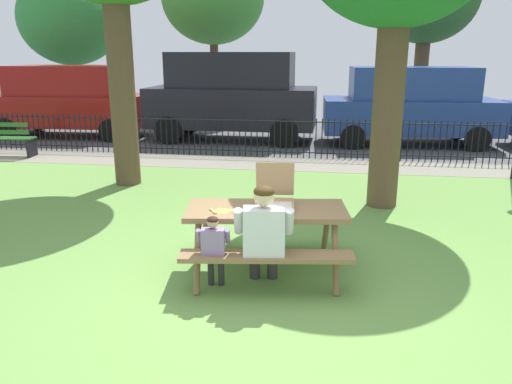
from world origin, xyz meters
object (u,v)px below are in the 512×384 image
object	(u,v)px
pizza_slice_on_table	(220,211)
parked_car_right	(410,104)
child_at_table	(214,246)
parked_car_left	(69,99)
parked_car_center	(232,94)
picnic_table_foreground	(266,223)
far_tree_left	(70,20)
park_bench_left	(0,140)
adult_at_table	(264,233)
pizza_box_open	(275,195)

from	to	relation	value
pizza_slice_on_table	parked_car_right	xyz separation A→B (m)	(3.32, 8.95, 0.32)
child_at_table	pizza_slice_on_table	bearing A→B (deg)	92.47
pizza_slice_on_table	parked_car_left	size ratio (longest dim) A/B	0.06
pizza_slice_on_table	parked_car_right	distance (m)	9.55
child_at_table	parked_car_center	distance (m)	9.53
picnic_table_foreground	far_tree_left	xyz separation A→B (m)	(-9.23, 13.47, 3.04)
pizza_slice_on_table	child_at_table	distance (m)	0.48
park_bench_left	parked_car_right	size ratio (longest dim) A/B	0.35
picnic_table_foreground	adult_at_table	world-z (taller)	adult_at_table
picnic_table_foreground	pizza_box_open	world-z (taller)	pizza_box_open
pizza_box_open	parked_car_center	xyz separation A→B (m)	(-2.15, 8.64, 0.42)
parked_car_center	parked_car_right	distance (m)	4.90
child_at_table	parked_car_right	world-z (taller)	parked_car_right
picnic_table_foreground	pizza_slice_on_table	size ratio (longest dim) A/B	7.28
picnic_table_foreground	parked_car_center	xyz separation A→B (m)	(-2.07, 8.76, 0.71)
pizza_slice_on_table	parked_car_center	size ratio (longest dim) A/B	0.06
far_tree_left	parked_car_left	bearing A→B (deg)	-64.82
parked_car_left	far_tree_left	bearing A→B (deg)	115.18
picnic_table_foreground	pizza_slice_on_table	world-z (taller)	pizza_slice_on_table
pizza_box_open	child_at_table	bearing A→B (deg)	-127.64
adult_at_table	parked_car_left	world-z (taller)	parked_car_left
picnic_table_foreground	parked_car_left	xyz separation A→B (m)	(-7.02, 8.76, 0.50)
parked_car_left	parked_car_center	bearing A→B (deg)	-0.00
pizza_slice_on_table	parked_car_right	size ratio (longest dim) A/B	0.06
picnic_table_foreground	pizza_box_open	bearing A→B (deg)	57.44
parked_car_center	far_tree_left	bearing A→B (deg)	146.66
picnic_table_foreground	far_tree_left	world-z (taller)	far_tree_left
child_at_table	parked_car_center	xyz separation A→B (m)	(-1.60, 9.36, 0.78)
adult_at_table	park_bench_left	bearing A→B (deg)	139.72
far_tree_left	pizza_box_open	bearing A→B (deg)	-55.10
pizza_slice_on_table	adult_at_table	size ratio (longest dim) A/B	0.23
pizza_slice_on_table	picnic_table_foreground	bearing A→B (deg)	20.38
child_at_table	parked_car_right	bearing A→B (deg)	70.58
picnic_table_foreground	far_tree_left	distance (m)	16.62
parked_car_left	parked_car_right	distance (m)	9.84
park_bench_left	adult_at_table	bearing A→B (deg)	-40.28
picnic_table_foreground	pizza_box_open	size ratio (longest dim) A/B	3.53
adult_at_table	parked_car_left	xyz separation A→B (m)	(-7.05, 9.26, 0.44)
park_bench_left	parked_car_left	world-z (taller)	parked_car_left
picnic_table_foreground	park_bench_left	xyz separation A→B (m)	(-7.21, 5.64, -0.18)
pizza_box_open	adult_at_table	world-z (taller)	pizza_box_open
pizza_box_open	far_tree_left	size ratio (longest dim) A/B	0.10
parked_car_right	park_bench_left	bearing A→B (deg)	-162.71
parked_car_left	parked_car_right	world-z (taller)	same
picnic_table_foreground	pizza_box_open	distance (m)	0.32
parked_car_center	parked_car_left	bearing A→B (deg)	180.00
park_bench_left	parked_car_left	distance (m)	3.20
pizza_box_open	child_at_table	distance (m)	0.98
park_bench_left	parked_car_left	size ratio (longest dim) A/B	0.35
pizza_box_open	adult_at_table	distance (m)	0.67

